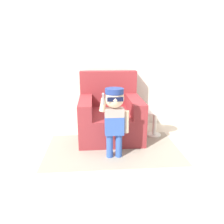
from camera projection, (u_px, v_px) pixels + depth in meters
name	position (u px, v px, depth m)	size (l,w,h in m)	color
ground_plane	(122.00, 139.00, 3.40)	(10.00, 10.00, 0.00)	beige
wall_back	(118.00, 52.00, 3.73)	(10.00, 0.05, 2.60)	silver
armchair	(110.00, 115.00, 3.49)	(0.95, 1.01, 1.00)	maroon
person_child	(114.00, 113.00, 2.68)	(0.37, 0.28, 0.91)	#3356AD
side_table	(155.00, 121.00, 3.47)	(0.34, 0.34, 0.41)	white
rug	(113.00, 149.00, 3.07)	(1.84, 1.09, 0.01)	#9E9384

